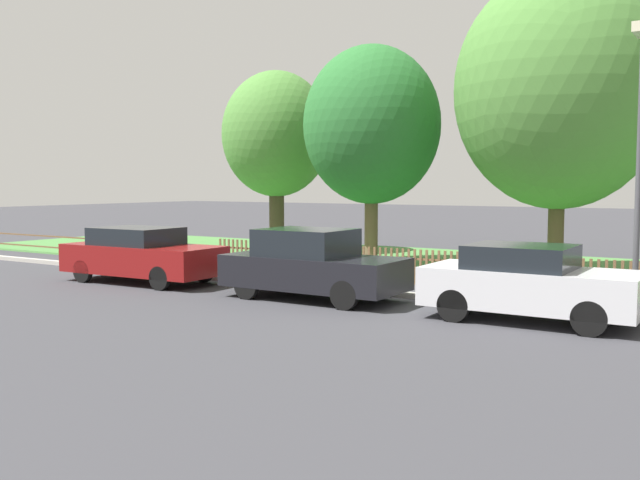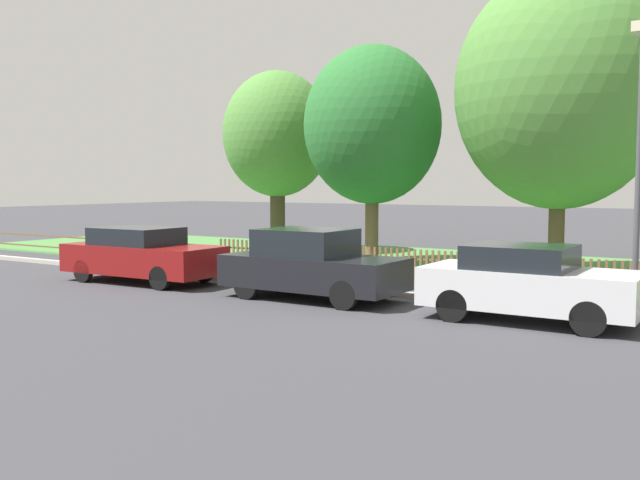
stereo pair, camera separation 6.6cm
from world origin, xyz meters
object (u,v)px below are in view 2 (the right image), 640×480
Objects in this scene: parked_car_black_saloon at (311,265)px; tree_behind_motorcycle at (372,125)px; tree_nearest_kerb at (277,135)px; street_lamp at (639,134)px; covered_motorcycle at (301,257)px; parked_car_navy_estate at (528,283)px; tree_mid_park at (560,90)px; parked_car_silver_hatchback at (142,254)px.

parked_car_black_saloon is 7.61m from tree_behind_motorcycle.
tree_behind_motorcycle is (4.80, -1.75, 0.01)m from tree_nearest_kerb.
covered_motorcycle is at bearing 175.87° from street_lamp.
tree_behind_motorcycle reaches higher than parked_car_navy_estate.
tree_mid_park reaches higher than street_lamp.
tree_behind_motorcycle is (-6.65, 6.45, 3.50)m from parked_car_navy_estate.
street_lamp is (11.10, 1.70, 2.67)m from parked_car_silver_hatchback.
parked_car_silver_hatchback is 8.00m from tree_behind_motorcycle.
covered_motorcycle is (-1.72, 2.16, -0.13)m from parked_car_black_saloon.
street_lamp is at bearing -62.25° from tree_mid_park.
parked_car_navy_estate is 2.02× the size of covered_motorcycle.
parked_car_silver_hatchback is 2.26× the size of covered_motorcycle.
parked_car_silver_hatchback is at bearing -171.29° from street_lamp.
covered_motorcycle is at bearing -49.85° from tree_nearest_kerb.
tree_behind_motorcycle is at bearing 149.17° from street_lamp.
tree_mid_park reaches higher than covered_motorcycle.
parked_car_silver_hatchback is 0.64× the size of tree_behind_motorcycle.
parked_car_navy_estate is 6.69m from covered_motorcycle.
street_lamp is (2.74, -5.20, -1.56)m from tree_mid_park.
street_lamp is (8.15, -4.87, -0.84)m from tree_behind_motorcycle.
covered_motorcycle is 8.14m from tree_mid_park.
parked_car_silver_hatchback is 9.21m from tree_nearest_kerb.
parked_car_black_saloon reaches higher than parked_car_navy_estate.
tree_behind_motorcycle is (2.95, 6.57, 3.50)m from parked_car_silver_hatchback.
parked_car_silver_hatchback is at bearing -140.47° from tree_mid_park.
tree_behind_motorcycle is at bearing 135.44° from parked_car_navy_estate.
tree_mid_park is at bearing 117.75° from street_lamp.
parked_car_black_saloon is 1.04× the size of parked_car_navy_estate.
parked_car_black_saloon is 0.60× the size of tree_nearest_kerb.
parked_car_black_saloon is (4.98, 0.10, 0.04)m from parked_car_silver_hatchback.
parked_car_navy_estate is 8.08m from tree_mid_park.
parked_car_black_saloon is 8.67m from tree_mid_park.
street_lamp is at bearing 14.76° from parked_car_black_saloon.
tree_behind_motorcycle is at bearing 90.31° from covered_motorcycle.
street_lamp is at bearing -27.07° from tree_nearest_kerb.
covered_motorcycle is at bearing -85.90° from tree_behind_motorcycle.
parked_car_silver_hatchback is at bearing -178.66° from parked_car_black_saloon.
parked_car_silver_hatchback is 3.97m from covered_motorcycle.
covered_motorcycle is 0.29× the size of tree_nearest_kerb.
tree_mid_park is at bearing 63.69° from parked_car_black_saloon.
tree_nearest_kerb is 1.22× the size of street_lamp.
street_lamp is (1.50, 1.58, 2.66)m from parked_car_navy_estate.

